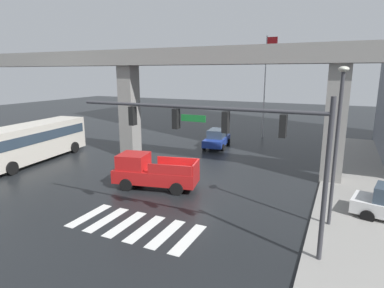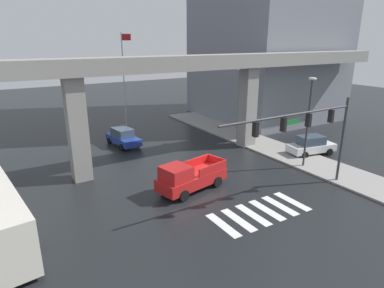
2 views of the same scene
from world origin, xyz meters
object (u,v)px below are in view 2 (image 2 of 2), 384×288
object	(u,v)px
pickup_truck	(189,177)
traffic_signal_mast	(309,126)
sedan_white	(311,145)
street_lamp_mid_block	(239,97)
street_lamp_near_corner	(309,112)
flagpole	(124,74)
sedan_blue	(123,137)

from	to	relation	value
pickup_truck	traffic_signal_mast	bearing A→B (deg)	-33.81
sedan_white	street_lamp_mid_block	world-z (taller)	street_lamp_mid_block
street_lamp_near_corner	flagpole	size ratio (longest dim) A/B	0.68
flagpole	street_lamp_mid_block	bearing A→B (deg)	-55.67
traffic_signal_mast	sedan_blue	bearing A→B (deg)	112.29
sedan_white	traffic_signal_mast	bearing A→B (deg)	-143.65
sedan_blue	sedan_white	bearing A→B (deg)	-39.68
street_lamp_mid_block	traffic_signal_mast	bearing A→B (deg)	-108.01
traffic_signal_mast	flagpole	world-z (taller)	flagpole
pickup_truck	traffic_signal_mast	size ratio (longest dim) A/B	0.49
pickup_truck	sedan_white	distance (m)	13.32
street_lamp_mid_block	street_lamp_near_corner	bearing A→B (deg)	-90.00
sedan_white	flagpole	distance (m)	21.52
sedan_blue	street_lamp_near_corner	xyz separation A→B (m)	(10.54, -13.11, 3.70)
sedan_white	street_lamp_near_corner	world-z (taller)	street_lamp_near_corner
pickup_truck	sedan_blue	size ratio (longest dim) A/B	1.20
sedan_blue	street_lamp_near_corner	size ratio (longest dim) A/B	0.62
flagpole	street_lamp_near_corner	bearing A→B (deg)	-68.85
street_lamp_near_corner	sedan_white	bearing A→B (deg)	30.90
traffic_signal_mast	flagpole	bearing A→B (deg)	99.39
sedan_blue	flagpole	world-z (taller)	flagpole
traffic_signal_mast	street_lamp_mid_block	distance (m)	12.41
sedan_blue	flagpole	size ratio (longest dim) A/B	0.42
sedan_white	flagpole	size ratio (longest dim) A/B	0.43
street_lamp_near_corner	street_lamp_mid_block	world-z (taller)	same
sedan_blue	flagpole	xyz separation A→B (m)	(2.90, 6.63, 5.30)
pickup_truck	flagpole	size ratio (longest dim) A/B	0.50
traffic_signal_mast	street_lamp_mid_block	bearing A→B (deg)	71.99
traffic_signal_mast	sedan_white	bearing A→B (deg)	36.35
sedan_white	street_lamp_near_corner	xyz separation A→B (m)	(-3.06, -1.83, 3.70)
pickup_truck	sedan_blue	xyz separation A→B (m)	(-0.31, 12.08, -0.14)
pickup_truck	flagpole	world-z (taller)	flagpole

